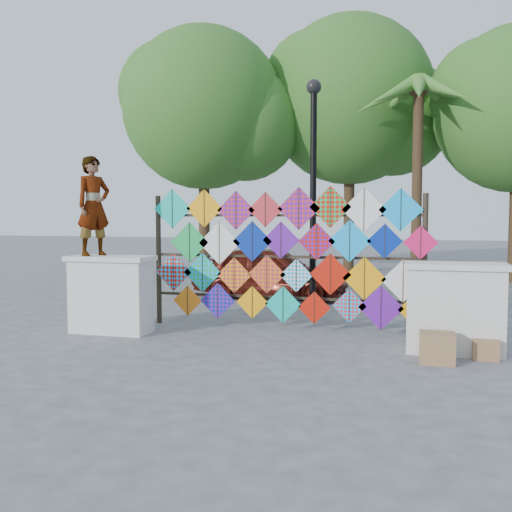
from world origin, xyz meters
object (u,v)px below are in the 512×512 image
object	(u,v)px
kite_rack	(287,257)
vendor_woman	(94,206)
sedan	(271,272)
lamppost	(313,176)

from	to	relation	value
kite_rack	vendor_woman	distance (m)	3.32
sedan	lamppost	world-z (taller)	lamppost
kite_rack	vendor_woman	xyz separation A→B (m)	(-3.07, -0.93, 0.85)
vendor_woman	sedan	xyz separation A→B (m)	(1.88, 4.59, -1.48)
lamppost	sedan	bearing A→B (deg)	120.52
vendor_woman	sedan	size ratio (longest dim) A/B	0.45
vendor_woman	sedan	bearing A→B (deg)	4.82
vendor_woman	lamppost	distance (m)	4.00
kite_rack	lamppost	xyz separation A→B (m)	(0.22, 1.27, 1.44)
sedan	kite_rack	bearing A→B (deg)	-158.15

